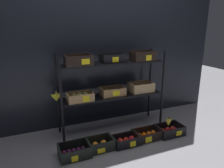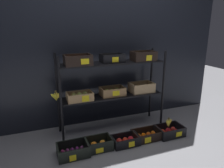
% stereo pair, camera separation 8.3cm
% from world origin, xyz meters
% --- Properties ---
extents(ground_plane, '(10.00, 10.00, 0.00)m').
position_xyz_m(ground_plane, '(0.00, 0.00, 0.00)').
color(ground_plane, gray).
extents(storefront_wall, '(3.84, 0.12, 2.22)m').
position_xyz_m(storefront_wall, '(0.00, 0.37, 1.11)').
color(storefront_wall, black).
rests_on(storefront_wall, ground_plane).
extents(display_rack, '(1.57, 0.37, 1.11)m').
position_xyz_m(display_rack, '(-0.00, -0.01, 0.73)').
color(display_rack, black).
rests_on(display_rack, ground_plane).
extents(crate_ground_plum, '(0.36, 0.26, 0.14)m').
position_xyz_m(crate_ground_plum, '(-0.65, -0.46, 0.05)').
color(crate_ground_plum, black).
rests_on(crate_ground_plum, ground_plane).
extents(crate_ground_orange, '(0.32, 0.23, 0.14)m').
position_xyz_m(crate_ground_orange, '(-0.34, -0.44, 0.05)').
color(crate_ground_orange, black).
rests_on(crate_ground_orange, ground_plane).
extents(crate_ground_apple_red, '(0.34, 0.22, 0.12)m').
position_xyz_m(crate_ground_apple_red, '(0.00, -0.48, 0.05)').
color(crate_ground_apple_red, black).
rests_on(crate_ground_apple_red, ground_plane).
extents(crate_ground_tangerine, '(0.38, 0.24, 0.12)m').
position_xyz_m(crate_ground_tangerine, '(0.32, -0.45, 0.04)').
color(crate_ground_tangerine, black).
rests_on(crate_ground_tangerine, ground_plane).
extents(crate_ground_rightmost_apple_red, '(0.36, 0.26, 0.13)m').
position_xyz_m(crate_ground_rightmost_apple_red, '(0.66, -0.47, 0.05)').
color(crate_ground_rightmost_apple_red, black).
rests_on(crate_ground_rightmost_apple_red, ground_plane).
extents(banana_bunch_loose, '(0.12, 0.04, 0.13)m').
position_xyz_m(banana_bunch_loose, '(0.63, -0.47, 0.19)').
color(banana_bunch_loose, brown).
rests_on(banana_bunch_loose, crate_ground_rightmost_apple_red).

